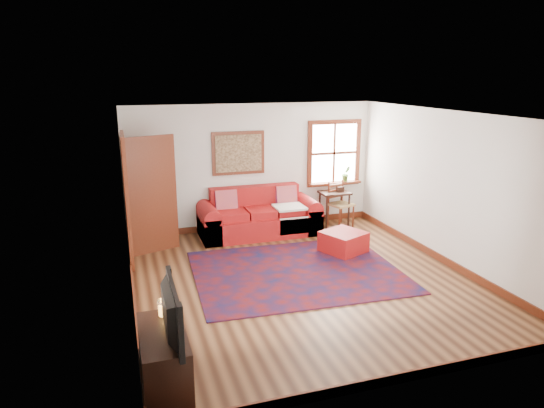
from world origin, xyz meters
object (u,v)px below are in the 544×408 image
object	(u,v)px
media_cabinet	(164,357)
red_ottoman	(343,242)
side_table	(334,198)
ladder_back_chair	(339,202)
red_leather_sofa	(259,219)

from	to	relation	value
media_cabinet	red_ottoman	bearing A→B (deg)	40.04
side_table	ladder_back_chair	bearing A→B (deg)	-32.70
side_table	red_ottoman	bearing A→B (deg)	-108.70
red_leather_sofa	red_ottoman	size ratio (longest dim) A/B	3.55
side_table	ladder_back_chair	size ratio (longest dim) A/B	0.77
media_cabinet	ladder_back_chair	bearing A→B (deg)	47.19
red_leather_sofa	ladder_back_chair	size ratio (longest dim) A/B	2.49
red_ottoman	red_leather_sofa	bearing A→B (deg)	104.45
red_leather_sofa	media_cabinet	size ratio (longest dim) A/B	2.28
red_ottoman	ladder_back_chair	xyz separation A→B (m)	(0.59, 1.45, 0.31)
side_table	media_cabinet	distance (m)	5.83
ladder_back_chair	media_cabinet	xyz separation A→B (m)	(-3.97, -4.28, -0.22)
ladder_back_chair	red_leather_sofa	bearing A→B (deg)	-179.95
red_leather_sofa	ladder_back_chair	bearing A→B (deg)	0.05
side_table	red_leather_sofa	bearing A→B (deg)	-178.04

